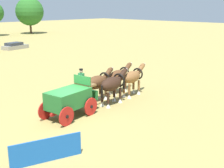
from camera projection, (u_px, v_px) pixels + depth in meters
The scene contains 9 objects.
ground_plane at pixel (69, 117), 18.42m from camera, with size 220.00×220.00×0.00m, color #9E8C4C.
show_wagon at pixel (70, 99), 18.24m from camera, with size 5.67×2.28×2.75m.
draft_horse_rear_near at pixel (98, 83), 21.33m from camera, with size 3.06×1.22×2.21m.
draft_horse_rear_off at pixel (112, 84), 20.56m from camera, with size 3.07×1.24×2.29m.
draft_horse_lead_near at pixel (119, 76), 23.36m from camera, with size 3.11×1.21×2.19m.
draft_horse_lead_off at pixel (133, 78), 22.60m from camera, with size 2.99×1.16×2.28m.
parked_vehicle_e at pixel (15, 46), 47.56m from camera, with size 4.40×2.59×1.07m.
tree_g at pixel (30, 12), 73.25m from camera, with size 6.84×6.84×8.81m.
sponsor_banner at pixel (47, 150), 13.00m from camera, with size 3.20×0.06×1.10m, color #1959B2.
Camera 1 is at (-10.55, -13.96, 6.66)m, focal length 47.60 mm.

